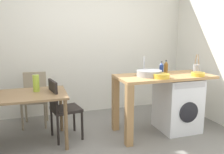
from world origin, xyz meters
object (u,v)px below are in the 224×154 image
Objects in this scene: dining_table at (26,101)px; bottle_tall_green at (161,68)px; bottle_squat_brown at (166,67)px; vase at (36,83)px; mixing_bowl at (161,76)px; utensil_crock at (196,68)px; colander at (198,74)px; chair_opposite at (61,106)px; washing_machine at (177,104)px; chair_spare_by_wall at (35,96)px.

dining_table is 5.50× the size of bottle_tall_green.
bottle_squat_brown is 0.86× the size of vase.
bottle_squat_brown is 0.88× the size of mixing_bowl.
utensil_crock reaches higher than colander.
chair_opposite is at bearing 178.83° from bottle_squat_brown.
washing_machine is 4.13× the size of bottle_squat_brown.
chair_opposite and chair_spare_by_wall have the same top height.
dining_table is 1.28× the size of washing_machine.
washing_machine is 0.64m from bottle_tall_green.
vase is (-1.91, 0.17, -0.15)m from bottle_tall_green.
bottle_tall_green is 0.84× the size of mixing_bowl.
utensil_crock reaches higher than chair_opposite.
washing_machine is at bearing -7.63° from vase.
vase reaches higher than dining_table.
colander reaches higher than washing_machine.
washing_machine is (2.31, -0.19, -0.21)m from dining_table.
chair_spare_by_wall is 2.40m from washing_machine.
chair_spare_by_wall is (0.11, 0.77, -0.14)m from dining_table.
bottle_tall_green reaches higher than chair_opposite.
colander is (0.19, -0.22, 0.52)m from washing_machine.
colander is at bearing -49.26° from washing_machine.
bottle_squat_brown is at bearing 78.56° from chair_opposite.
colander is at bearing -52.72° from bottle_squat_brown.
vase is (-1.73, 0.49, -0.10)m from mixing_bowl.
utensil_crock is (0.49, -0.14, -0.02)m from bottle_squat_brown.
chair_opposite is 4.50× the size of bottle_tall_green.
colander is (2.50, -0.41, 0.31)m from dining_table.
mixing_bowl is 0.62m from colander.
bottle_tall_green is at bearing 76.00° from chair_opposite.
washing_machine is at bearing 72.69° from chair_opposite.
bottle_tall_green is 0.56m from colander.
dining_table is 1.22× the size of chair_opposite.
washing_machine is at bearing -171.90° from utensil_crock.
bottle_tall_green is at bearing -150.96° from bottle_squat_brown.
bottle_tall_green reaches higher than washing_machine.
colander reaches higher than chair_spare_by_wall.
chair_opposite is 0.48m from vase.
bottle_tall_green is at bearing 59.94° from mixing_bowl.
utensil_crock is at bearing 17.36° from mixing_bowl.
dining_table is at bearing 170.74° from colander.
washing_machine is 0.71m from mixing_bowl.
bottle_squat_brown reaches higher than chair_opposite.
mixing_bowl is 1.80m from vase.
mixing_bowl reaches higher than colander.
chair_spare_by_wall is 4.50× the size of colander.
utensil_crock is (2.57, -0.91, 0.48)m from chair_spare_by_wall.
bottle_squat_brown is at bearing 127.28° from colander.
washing_machine is 0.63m from bottle_squat_brown.
chair_opposite reaches higher than dining_table.
dining_table is at bearing -179.95° from bottle_squat_brown.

